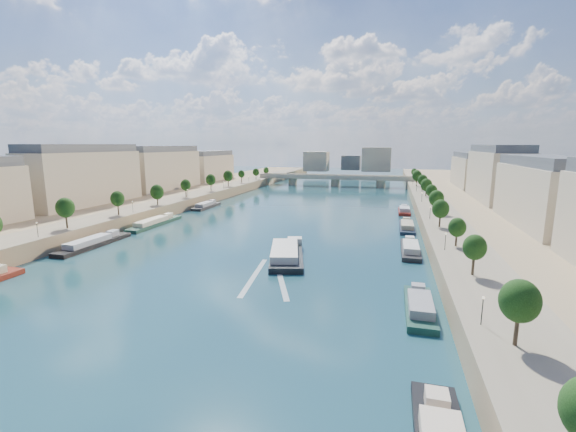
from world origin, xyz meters
The scene contains 17 objects.
ground centered at (0.00, 100.00, 0.00)m, with size 700.00×700.00×0.00m, color #0D3039.
quay_left centered at (-72.00, 100.00, 2.50)m, with size 44.00×520.00×5.00m, color #9E8460.
quay_right centered at (72.00, 100.00, 2.50)m, with size 44.00×520.00×5.00m, color #9E8460.
pave_left centered at (-57.00, 100.00, 5.05)m, with size 14.00×520.00×0.10m, color gray.
pave_right centered at (57.00, 100.00, 5.05)m, with size 14.00×520.00×0.10m, color gray.
trees_left centered at (-55.00, 102.00, 10.48)m, with size 4.80×268.80×8.26m.
trees_right centered at (55.00, 110.00, 10.48)m, with size 4.80×268.80×8.26m.
lamps_left centered at (-52.50, 90.00, 7.78)m, with size 0.36×200.36×4.28m.
lamps_right centered at (52.50, 105.00, 7.78)m, with size 0.36×200.36×4.28m.
buildings_left centered at (-85.00, 112.00, 16.45)m, with size 16.00×226.00×23.20m.
buildings_right centered at (85.00, 112.00, 16.45)m, with size 16.00×226.00×23.20m.
skyline centered at (3.19, 319.52, 14.66)m, with size 79.00×42.00×22.00m.
bridge centered at (0.00, 227.78, 5.08)m, with size 112.00×12.00×8.15m.
tour_barge centered at (13.10, 45.80, 1.12)m, with size 15.24×30.12×3.93m.
wake centered at (13.10, 29.23, 0.02)m, with size 13.99×25.94×0.04m.
moored_barges_left centered at (-45.50, 44.40, 0.84)m, with size 5.00×156.31×3.60m.
moored_barges_right centered at (45.50, 53.75, 0.84)m, with size 5.00×160.38×3.60m.
Camera 1 is at (39.50, -50.33, 29.94)m, focal length 24.00 mm.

